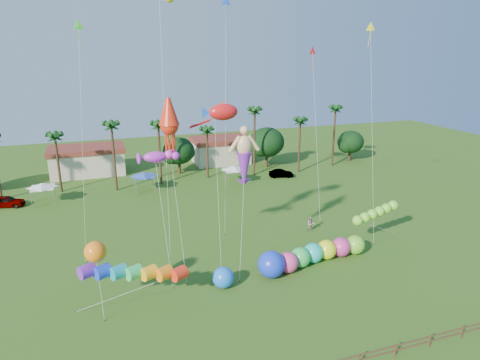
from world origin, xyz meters
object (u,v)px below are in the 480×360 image
object	(u,v)px
caterpillar_inflatable	(309,255)
blue_ball	(223,278)
car_a	(6,201)
spectator_b	(311,224)
car_b	(281,173)

from	to	relation	value
caterpillar_inflatable	blue_ball	size ratio (longest dim) A/B	6.54
car_a	caterpillar_inflatable	xyz separation A→B (m)	(31.34, -28.48, 0.31)
caterpillar_inflatable	blue_ball	distance (m)	9.41
caterpillar_inflatable	spectator_b	bearing A→B (deg)	51.25
car_b	blue_ball	xyz separation A→B (m)	(-19.51, -30.29, 0.32)
spectator_b	blue_ball	bearing A→B (deg)	-124.50
car_b	spectator_b	size ratio (longest dim) A/B	2.19
spectator_b	caterpillar_inflatable	bearing A→B (deg)	-96.22
car_a	spectator_b	distance (m)	41.28
car_a	spectator_b	bearing A→B (deg)	-108.58
car_a	car_b	world-z (taller)	car_a
car_b	spectator_b	distance (m)	22.54
car_a	spectator_b	size ratio (longest dim) A/B	2.50
caterpillar_inflatable	blue_ball	bearing A→B (deg)	177.68
spectator_b	car_b	bearing A→B (deg)	97.50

